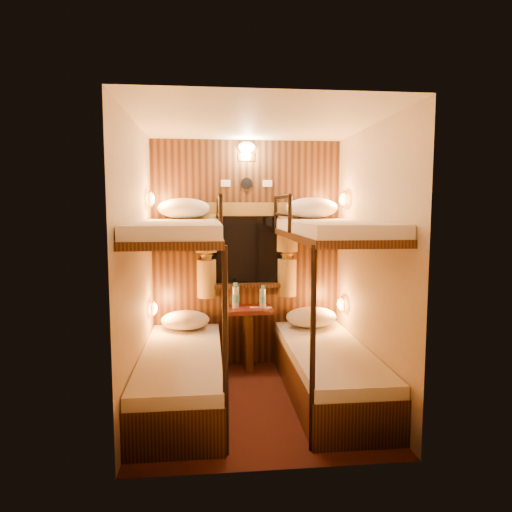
{
  "coord_description": "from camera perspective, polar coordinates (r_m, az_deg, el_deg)",
  "views": [
    {
      "loc": [
        -0.4,
        -3.82,
        1.7
      ],
      "look_at": [
        0.01,
        0.15,
        1.27
      ],
      "focal_mm": 32.0,
      "sensor_mm": 36.0,
      "label": 1
    }
  ],
  "objects": [
    {
      "name": "wall_left",
      "position": [
        3.9,
        -14.7,
        -1.45
      ],
      "size": [
        0.0,
        2.4,
        2.4
      ],
      "primitive_type": "plane",
      "rotation": [
        1.57,
        0.0,
        1.57
      ],
      "color": "#C6B293",
      "rests_on": "floor"
    },
    {
      "name": "pillow_lower_right",
      "position": [
        4.82,
        6.91,
        -7.59
      ],
      "size": [
        0.53,
        0.38,
        0.21
      ],
      "primitive_type": "ellipsoid",
      "color": "silver",
      "rests_on": "bunk_right"
    },
    {
      "name": "wall_right",
      "position": [
        4.1,
        14.14,
        -1.07
      ],
      "size": [
        0.0,
        2.4,
        2.4
      ],
      "primitive_type": "plane",
      "rotation": [
        1.57,
        0.0,
        -1.57
      ],
      "color": "#C6B293",
      "rests_on": "floor"
    },
    {
      "name": "wall_back",
      "position": [
        4.91,
        -1.19,
        0.27
      ],
      "size": [
        2.4,
        0.0,
        2.4
      ],
      "primitive_type": "plane",
      "rotation": [
        1.57,
        0.0,
        0.0
      ],
      "color": "#C6B293",
      "rests_on": "floor"
    },
    {
      "name": "table",
      "position": [
        4.86,
        -0.97,
        -9.22
      ],
      "size": [
        0.5,
        0.34,
        0.66
      ],
      "color": "#4E2311",
      "rests_on": "floor"
    },
    {
      "name": "wall_front",
      "position": [
        2.84,
        2.32,
        -4.01
      ],
      "size": [
        2.4,
        0.0,
        2.4
      ],
      "primitive_type": "plane",
      "rotation": [
        -1.57,
        0.0,
        0.0
      ],
      "color": "#C6B293",
      "rests_on": "floor"
    },
    {
      "name": "bottle_left",
      "position": [
        4.78,
        -2.55,
        -5.16
      ],
      "size": [
        0.08,
        0.08,
        0.27
      ],
      "rotation": [
        0.0,
        0.0,
        -0.06
      ],
      "color": "#99BFE5",
      "rests_on": "table"
    },
    {
      "name": "curtains",
      "position": [
        4.82,
        -1.12,
        0.93
      ],
      "size": [
        1.1,
        0.22,
        1.0
      ],
      "color": "brown",
      "rests_on": "back_panel"
    },
    {
      "name": "bottle_right",
      "position": [
        4.77,
        0.84,
        -5.32
      ],
      "size": [
        0.07,
        0.07,
        0.24
      ],
      "rotation": [
        0.0,
        0.0,
        -0.43
      ],
      "color": "#99BFE5",
      "rests_on": "table"
    },
    {
      "name": "ceiling",
      "position": [
        3.9,
        0.09,
        16.46
      ],
      "size": [
        2.1,
        2.1,
        0.0
      ],
      "primitive_type": "plane",
      "rotation": [
        3.14,
        0.0,
        0.0
      ],
      "color": "silver",
      "rests_on": "wall_back"
    },
    {
      "name": "bunk_left",
      "position": [
        4.06,
        -9.3,
        -10.3
      ],
      "size": [
        0.72,
        1.9,
        1.82
      ],
      "color": "black",
      "rests_on": "floor"
    },
    {
      "name": "pillow_upper_right",
      "position": [
        4.73,
        6.96,
        5.99
      ],
      "size": [
        0.54,
        0.39,
        0.21
      ],
      "primitive_type": "ellipsoid",
      "color": "silver",
      "rests_on": "bunk_right"
    },
    {
      "name": "pillow_upper_left",
      "position": [
        4.65,
        -9.03,
        5.91
      ],
      "size": [
        0.52,
        0.37,
        0.2
      ],
      "primitive_type": "ellipsoid",
      "color": "silver",
      "rests_on": "bunk_left"
    },
    {
      "name": "window",
      "position": [
        4.87,
        -1.15,
        -0.01
      ],
      "size": [
        1.0,
        0.12,
        0.79
      ],
      "color": "black",
      "rests_on": "back_panel"
    },
    {
      "name": "back_fixtures",
      "position": [
        4.86,
        -1.17,
        12.56
      ],
      "size": [
        0.54,
        0.09,
        0.48
      ],
      "color": "black",
      "rests_on": "back_panel"
    },
    {
      "name": "bunk_right",
      "position": [
        4.18,
        8.98,
        -9.79
      ],
      "size": [
        0.72,
        1.9,
        1.82
      ],
      "color": "black",
      "rests_on": "floor"
    },
    {
      "name": "pillow_lower_left",
      "position": [
        4.75,
        -8.82,
        -7.93
      ],
      "size": [
        0.49,
        0.35,
        0.19
      ],
      "primitive_type": "ellipsoid",
      "color": "silver",
      "rests_on": "bunk_left"
    },
    {
      "name": "floor",
      "position": [
        4.2,
        0.09,
        -17.77
      ],
      "size": [
        2.1,
        2.1,
        0.0
      ],
      "primitive_type": "plane",
      "color": "#37110F",
      "rests_on": "ground"
    },
    {
      "name": "sachet_b",
      "position": [
        4.81,
        1.43,
        -6.45
      ],
      "size": [
        0.1,
        0.09,
        0.01
      ],
      "primitive_type": "cube",
      "rotation": [
        0.0,
        0.0,
        0.64
      ],
      "color": "silver",
      "rests_on": "table"
    },
    {
      "name": "back_panel",
      "position": [
        4.89,
        -1.18,
        0.25
      ],
      "size": [
        2.0,
        0.03,
        2.4
      ],
      "primitive_type": "cube",
      "color": "black",
      "rests_on": "floor"
    },
    {
      "name": "reading_lamps",
      "position": [
        4.56,
        -0.83,
        0.33
      ],
      "size": [
        2.0,
        0.2,
        1.25
      ],
      "color": "orange",
      "rests_on": "wall_left"
    },
    {
      "name": "sachet_a",
      "position": [
        4.81,
        -0.23,
        -6.45
      ],
      "size": [
        0.09,
        0.07,
        0.01
      ],
      "primitive_type": "cube",
      "rotation": [
        0.0,
        0.0,
        0.02
      ],
      "color": "silver",
      "rests_on": "table"
    }
  ]
}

